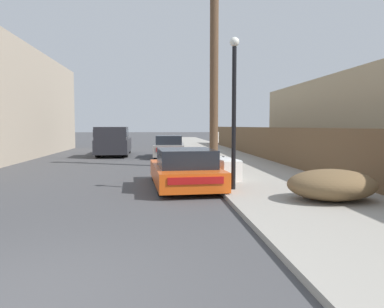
% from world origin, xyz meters
% --- Properties ---
extents(ground_plane, '(220.00, 220.00, 0.00)m').
position_xyz_m(ground_plane, '(0.00, 0.00, 0.00)').
color(ground_plane, '#444447').
extents(sidewalk_curb, '(4.20, 63.00, 0.12)m').
position_xyz_m(sidewalk_curb, '(5.30, 23.50, 0.06)').
color(sidewalk_curb, '#9E998E').
rests_on(sidewalk_curb, ground).
extents(discarded_fridge, '(0.90, 1.90, 0.70)m').
position_xyz_m(discarded_fridge, '(3.71, 8.35, 0.46)').
color(discarded_fridge, white).
rests_on(discarded_fridge, sidewalk_curb).
extents(parked_sports_car_red, '(2.14, 4.43, 1.20)m').
position_xyz_m(parked_sports_car_red, '(2.30, 7.33, 0.55)').
color(parked_sports_car_red, '#E05114').
rests_on(parked_sports_car_red, ground).
extents(car_parked_mid, '(1.94, 4.32, 1.32)m').
position_xyz_m(car_parked_mid, '(2.17, 18.44, 0.62)').
color(car_parked_mid, gray).
rests_on(car_parked_mid, ground).
extents(pickup_truck, '(2.10, 5.65, 1.82)m').
position_xyz_m(pickup_truck, '(-1.29, 19.81, 0.92)').
color(pickup_truck, '#232328').
rests_on(pickup_truck, ground).
extents(utility_pole, '(1.80, 0.38, 8.21)m').
position_xyz_m(utility_pole, '(3.98, 12.51, 4.30)').
color(utility_pole, brown).
rests_on(utility_pole, sidewalk_curb).
extents(street_lamp, '(0.26, 0.26, 4.17)m').
position_xyz_m(street_lamp, '(3.58, 6.16, 2.57)').
color(street_lamp, black).
rests_on(street_lamp, sidewalk_curb).
extents(brush_pile, '(2.12, 1.70, 0.74)m').
position_xyz_m(brush_pile, '(5.60, 4.43, 0.49)').
color(brush_pile, brown).
rests_on(brush_pile, sidewalk_curb).
extents(wooden_fence, '(0.08, 34.02, 1.69)m').
position_xyz_m(wooden_fence, '(7.25, 17.85, 0.97)').
color(wooden_fence, brown).
rests_on(wooden_fence, sidewalk_curb).
extents(pedestrian, '(0.34, 0.34, 1.65)m').
position_xyz_m(pedestrian, '(4.87, 17.59, 0.96)').
color(pedestrian, '#282D42').
rests_on(pedestrian, sidewalk_curb).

